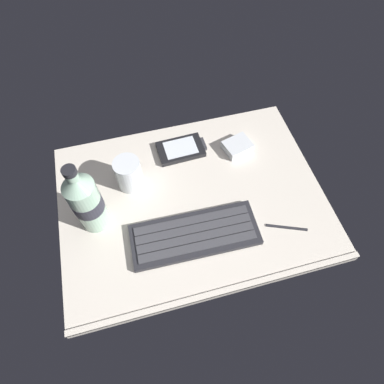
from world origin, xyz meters
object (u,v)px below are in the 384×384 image
(stylus_pen, at_px, (287,227))
(handheld_device, at_px, (181,149))
(charger_block, at_px, (237,146))
(water_bottle, at_px, (86,200))
(juice_cup, at_px, (129,175))
(keyboard, at_px, (195,235))

(stylus_pen, bearing_deg, handheld_device, 144.93)
(charger_block, bearing_deg, water_bottle, -163.80)
(juice_cup, bearing_deg, handheld_device, 25.13)
(handheld_device, bearing_deg, keyboard, -96.75)
(keyboard, distance_m, juice_cup, 0.22)
(handheld_device, height_order, juice_cup, juice_cup)
(handheld_device, relative_size, charger_block, 1.86)
(stylus_pen, bearing_deg, charger_block, 120.36)
(juice_cup, relative_size, charger_block, 1.21)
(stylus_pen, bearing_deg, juice_cup, 168.92)
(juice_cup, relative_size, stylus_pen, 0.89)
(handheld_device, distance_m, water_bottle, 0.29)
(water_bottle, bearing_deg, keyboard, -25.70)
(juice_cup, height_order, water_bottle, water_bottle)
(handheld_device, height_order, charger_block, charger_block)
(water_bottle, bearing_deg, juice_cup, 38.67)
(water_bottle, bearing_deg, handheld_device, 31.00)
(water_bottle, xyz_separation_m, stylus_pen, (0.43, -0.14, -0.09))
(juice_cup, bearing_deg, stylus_pen, -33.02)
(handheld_device, distance_m, charger_block, 0.15)
(keyboard, xyz_separation_m, juice_cup, (-0.12, 0.18, 0.03))
(juice_cup, bearing_deg, keyboard, -57.01)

